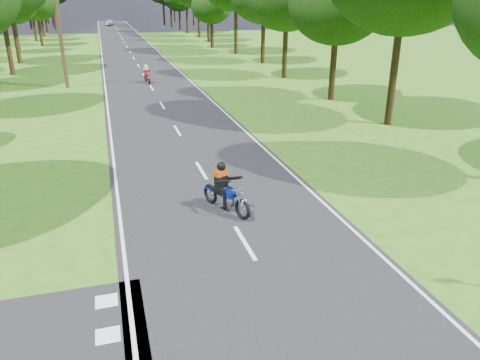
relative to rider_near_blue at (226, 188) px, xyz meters
name	(u,v)px	position (x,y,z in m)	size (l,w,h in m)	color
ground	(268,282)	(-0.02, -4.17, -0.82)	(160.00, 160.00, 0.00)	#2D5C15
main_road	(130,52)	(-0.02, 45.83, -0.81)	(7.00, 140.00, 0.02)	black
road_markings	(130,54)	(-0.16, 43.95, -0.80)	(7.40, 140.00, 0.01)	silver
telegraph_pole	(60,31)	(-6.02, 23.83, 3.25)	(1.20, 0.26, 8.00)	#382616
rider_near_blue	(226,188)	(0.00, 0.00, 0.00)	(0.64, 1.93, 1.60)	navy
rider_far_red	(147,74)	(-0.11, 24.13, -0.11)	(0.55, 1.65, 1.38)	#B70E2B
distant_car	(110,23)	(-0.94, 96.62, -0.15)	(1.54, 3.82, 1.30)	#B7BABF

